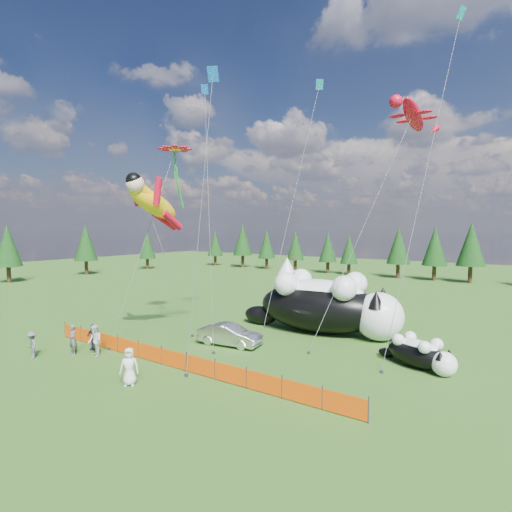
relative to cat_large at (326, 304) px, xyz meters
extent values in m
plane|color=#11370A|center=(-3.76, -8.62, -2.15)|extent=(160.00, 160.00, 0.00)
cylinder|color=#262626|center=(-14.76, -11.62, -1.60)|extent=(0.06, 0.06, 1.10)
cylinder|color=#262626|center=(-12.76, -11.62, -1.60)|extent=(0.06, 0.06, 1.10)
cylinder|color=#262626|center=(-10.76, -11.62, -1.60)|extent=(0.06, 0.06, 1.10)
cylinder|color=#262626|center=(-8.76, -11.62, -1.60)|extent=(0.06, 0.06, 1.10)
cylinder|color=#262626|center=(-6.76, -11.62, -1.60)|extent=(0.06, 0.06, 1.10)
cylinder|color=#262626|center=(-4.76, -11.62, -1.60)|extent=(0.06, 0.06, 1.10)
cylinder|color=#262626|center=(-2.76, -11.62, -1.60)|extent=(0.06, 0.06, 1.10)
cylinder|color=#262626|center=(-0.76, -11.62, -1.60)|extent=(0.06, 0.06, 1.10)
cylinder|color=#262626|center=(1.24, -11.62, -1.60)|extent=(0.06, 0.06, 1.10)
cylinder|color=#262626|center=(3.24, -11.62, -1.60)|extent=(0.06, 0.06, 1.10)
cylinder|color=#262626|center=(5.24, -11.62, -1.60)|extent=(0.06, 0.06, 1.10)
cylinder|color=#262626|center=(7.24, -11.62, -1.60)|extent=(0.06, 0.06, 1.10)
cube|color=#DD4704|center=(-13.76, -11.62, -1.65)|extent=(2.00, 0.04, 0.90)
cube|color=#DD4704|center=(-11.76, -11.62, -1.65)|extent=(2.00, 0.04, 0.90)
cube|color=#DD4704|center=(-9.76, -11.62, -1.65)|extent=(2.00, 0.04, 0.90)
cube|color=#DD4704|center=(-7.76, -11.62, -1.65)|extent=(2.00, 0.04, 0.90)
cube|color=#DD4704|center=(-5.76, -11.62, -1.65)|extent=(2.00, 0.04, 0.90)
cube|color=#DD4704|center=(-3.76, -11.62, -1.65)|extent=(2.00, 0.04, 0.90)
cube|color=#DD4704|center=(-1.76, -11.62, -1.65)|extent=(2.00, 0.04, 0.90)
cube|color=#DD4704|center=(0.24, -11.62, -1.65)|extent=(2.00, 0.04, 0.90)
cube|color=#DD4704|center=(2.24, -11.62, -1.65)|extent=(2.00, 0.04, 0.90)
cube|color=#DD4704|center=(4.24, -11.62, -1.65)|extent=(2.00, 0.04, 0.90)
cube|color=#DD4704|center=(6.24, -11.62, -1.65)|extent=(2.00, 0.04, 0.90)
ellipsoid|color=black|center=(-0.54, -0.05, -0.27)|extent=(9.70, 5.14, 3.75)
ellipsoid|color=white|center=(-0.54, -0.05, 0.66)|extent=(7.32, 3.70, 2.29)
sphere|color=white|center=(3.82, 0.32, -0.48)|extent=(3.33, 3.33, 3.33)
sphere|color=#E85A84|center=(5.23, 0.44, -0.48)|extent=(0.47, 0.47, 0.47)
ellipsoid|color=black|center=(-5.52, -0.46, -1.42)|extent=(3.03, 1.70, 1.46)
cone|color=black|center=(3.90, -0.68, 0.85)|extent=(1.17, 1.17, 1.17)
cone|color=black|center=(3.73, 1.32, 0.85)|extent=(1.17, 1.17, 1.17)
sphere|color=white|center=(1.63, 1.50, 1.50)|extent=(1.75, 1.75, 1.75)
sphere|color=white|center=(1.86, -1.20, 1.50)|extent=(1.75, 1.75, 1.75)
sphere|color=white|center=(-2.73, 1.13, 1.50)|extent=(1.75, 1.75, 1.75)
sphere|color=white|center=(-2.50, -1.57, 1.50)|extent=(1.75, 1.75, 1.75)
ellipsoid|color=black|center=(7.21, -3.72, -1.42)|extent=(4.02, 3.02, 1.46)
ellipsoid|color=white|center=(7.21, -3.72, -1.05)|extent=(3.01, 2.22, 0.89)
sphere|color=white|center=(8.77, -4.40, -1.50)|extent=(1.30, 1.30, 1.30)
sphere|color=#E85A84|center=(9.27, -4.63, -1.50)|extent=(0.18, 0.18, 0.18)
ellipsoid|color=black|center=(5.43, -2.94, -1.86)|extent=(1.27, 0.97, 0.57)
cone|color=black|center=(8.61, -4.76, -0.98)|extent=(0.45, 0.45, 0.45)
cone|color=black|center=(8.92, -4.05, -0.98)|extent=(0.45, 0.45, 0.45)
sphere|color=white|center=(8.23, -3.60, -0.73)|extent=(0.68, 0.68, 0.68)
sphere|color=white|center=(7.81, -4.56, -0.73)|extent=(0.68, 0.68, 0.68)
sphere|color=white|center=(6.68, -2.92, -0.73)|extent=(0.68, 0.68, 0.68)
sphere|color=white|center=(6.25, -3.88, -0.73)|extent=(0.68, 0.68, 0.68)
imported|color=silver|center=(-3.90, -6.49, -1.45)|extent=(4.43, 2.13, 1.40)
imported|color=#555459|center=(-10.60, -13.50, -1.22)|extent=(0.75, 0.57, 1.86)
imported|color=silver|center=(-9.14, -12.95, -1.19)|extent=(1.06, 0.82, 1.92)
imported|color=#15153B|center=(-10.46, -12.22, -1.32)|extent=(1.02, 0.61, 1.65)
imported|color=#555459|center=(-11.95, -15.28, -1.34)|extent=(1.13, 0.75, 1.61)
imported|color=silver|center=(-3.77, -14.57, -1.21)|extent=(1.08, 1.05, 1.87)
cylinder|color=#595959|center=(-7.82, -7.68, 2.61)|extent=(0.03, 0.03, 9.62)
cube|color=#262626|center=(-7.39, -6.38, -2.07)|extent=(0.15, 0.15, 0.16)
cylinder|color=#595959|center=(3.20, -1.28, 5.69)|extent=(0.03, 0.03, 17.65)
cube|color=#262626|center=(1.24, -5.14, -2.07)|extent=(0.15, 0.15, 0.16)
cylinder|color=#595959|center=(-9.49, -8.79, 4.68)|extent=(0.03, 0.03, 14.56)
cube|color=#262626|center=(-9.58, -11.67, -2.07)|extent=(0.15, 0.15, 0.16)
cube|color=#198A27|center=(-9.40, -5.90, 9.06)|extent=(0.18, 0.18, 4.06)
cylinder|color=#595959|center=(-5.73, -6.40, 6.88)|extent=(0.03, 0.03, 18.75)
cube|color=#262626|center=(-3.56, -8.50, -2.07)|extent=(0.15, 0.15, 0.16)
cylinder|color=#595959|center=(7.02, -2.09, 8.47)|extent=(0.03, 0.03, 22.32)
cube|color=#262626|center=(5.95, -5.83, -2.07)|extent=(0.15, 0.15, 0.16)
cylinder|color=#595959|center=(-1.83, -11.51, 5.72)|extent=(0.03, 0.03, 15.51)
cube|color=#262626|center=(-2.25, -12.17, -2.07)|extent=(0.15, 0.15, 0.16)
cylinder|color=#595959|center=(-2.89, 0.02, 7.66)|extent=(0.03, 0.03, 20.66)
cube|color=#262626|center=(-3.26, -3.62, -2.07)|extent=(0.15, 0.15, 0.16)
camera|label=1|loc=(12.34, -26.75, 5.59)|focal=28.00mm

